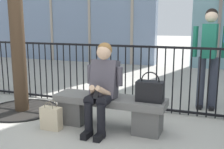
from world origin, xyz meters
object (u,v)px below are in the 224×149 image
at_px(shopping_bag, 51,118).
at_px(handbag_on_bench, 150,91).
at_px(seated_person_with_phone, 102,84).
at_px(bystander_at_railing, 209,51).
at_px(stone_bench, 109,109).

bearing_deg(shopping_bag, handbag_on_bench, 15.41).
distance_m(seated_person_with_phone, shopping_bag, 0.87).
bearing_deg(handbag_on_bench, bystander_at_railing, 64.48).
relative_size(handbag_on_bench, shopping_bag, 0.97).
xyz_separation_m(stone_bench, shopping_bag, (-0.73, -0.37, -0.11)).
bearing_deg(bystander_at_railing, shopping_bag, -138.15).
distance_m(seated_person_with_phone, handbag_on_bench, 0.65).
bearing_deg(stone_bench, seated_person_with_phone, -113.31).
height_order(stone_bench, bystander_at_railing, bystander_at_railing).
distance_m(shopping_bag, bystander_at_railing, 2.80).
relative_size(stone_bench, handbag_on_bench, 4.03).
relative_size(seated_person_with_phone, shopping_bag, 2.95).
height_order(seated_person_with_phone, shopping_bag, seated_person_with_phone).
xyz_separation_m(stone_bench, handbag_on_bench, (0.58, -0.01, 0.32)).
xyz_separation_m(stone_bench, seated_person_with_phone, (-0.06, -0.13, 0.38)).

